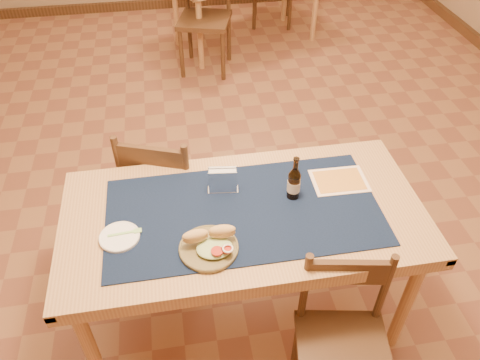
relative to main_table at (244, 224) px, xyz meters
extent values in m
cube|color=#8B5C3D|center=(0.00, 0.80, -0.68)|extent=(6.00, 7.00, 0.02)
cylinder|color=tan|center=(-0.72, -0.32, -0.31)|extent=(0.06, 0.06, 0.71)
cylinder|color=tan|center=(0.72, -0.32, -0.31)|extent=(0.06, 0.06, 0.71)
cylinder|color=tan|center=(-0.72, 0.32, -0.31)|extent=(0.06, 0.06, 0.71)
cylinder|color=tan|center=(0.72, 0.32, -0.31)|extent=(0.06, 0.06, 0.71)
cube|color=tan|center=(0.00, 0.00, 0.06)|extent=(1.60, 0.80, 0.04)
cube|color=#0F1B39|center=(0.00, 0.00, 0.09)|extent=(1.20, 0.60, 0.01)
cube|color=#492D1A|center=(0.00, 4.27, -0.62)|extent=(6.00, 0.06, 0.10)
cylinder|color=tan|center=(0.06, 2.71, -0.31)|extent=(0.05, 0.05, 0.71)
cylinder|color=tan|center=(1.29, 3.14, -0.31)|extent=(0.05, 0.05, 0.71)
cylinder|color=tan|center=(-0.13, 3.25, -0.31)|extent=(0.05, 0.05, 0.71)
cylinder|color=#492D1A|center=(-0.10, 0.68, -0.45)|extent=(0.04, 0.04, 0.44)
cylinder|color=#492D1A|center=(-0.43, 0.80, -0.45)|extent=(0.04, 0.04, 0.44)
cylinder|color=#492D1A|center=(-0.22, 0.35, -0.45)|extent=(0.04, 0.04, 0.44)
cylinder|color=#492D1A|center=(-0.55, 0.47, -0.45)|extent=(0.04, 0.04, 0.44)
cube|color=#492D1A|center=(-0.33, 0.58, -0.23)|extent=(0.53, 0.53, 0.04)
cube|color=#492D1A|center=(-0.39, 0.40, 0.11)|extent=(0.34, 0.15, 0.14)
cylinder|color=#492D1A|center=(-0.23, 0.34, 0.00)|extent=(0.04, 0.04, 0.45)
cylinder|color=#492D1A|center=(-0.56, 0.46, 0.00)|extent=(0.04, 0.04, 0.45)
cylinder|color=#492D1A|center=(0.19, -0.35, -0.46)|extent=(0.03, 0.03, 0.41)
cylinder|color=#492D1A|center=(0.52, -0.41, -0.46)|extent=(0.03, 0.03, 0.41)
cube|color=#492D1A|center=(0.33, -0.54, -0.26)|extent=(0.44, 0.44, 0.04)
cube|color=#492D1A|center=(0.36, -0.37, 0.06)|extent=(0.33, 0.08, 0.13)
cylinder|color=#492D1A|center=(0.20, -0.34, -0.05)|extent=(0.03, 0.03, 0.42)
cylinder|color=#492D1A|center=(0.52, -0.40, -0.05)|extent=(0.03, 0.03, 0.42)
cylinder|color=#492D1A|center=(-0.13, 2.57, -0.43)|extent=(0.04, 0.04, 0.48)
cylinder|color=#492D1A|center=(0.24, 2.46, -0.43)|extent=(0.04, 0.04, 0.48)
cylinder|color=#492D1A|center=(-0.02, 2.94, -0.43)|extent=(0.04, 0.04, 0.48)
cylinder|color=#492D1A|center=(0.35, 2.83, -0.43)|extent=(0.04, 0.04, 0.48)
cube|color=#492D1A|center=(0.11, 2.70, -0.19)|extent=(0.56, 0.56, 0.04)
cylinder|color=#492D1A|center=(1.10, 3.41, -0.43)|extent=(0.04, 0.04, 0.48)
cylinder|color=#492D1A|center=(0.73, 3.50, -0.43)|extent=(0.04, 0.04, 0.48)
cylinder|color=brown|center=(-0.18, -0.19, 0.10)|extent=(0.24, 0.24, 0.01)
torus|color=brown|center=(-0.18, -0.19, 0.10)|extent=(0.24, 0.24, 0.01)
ellipsoid|color=#C1D592|center=(-0.16, -0.21, 0.12)|extent=(0.15, 0.12, 0.03)
ellipsoid|color=tan|center=(-0.23, -0.17, 0.15)|extent=(0.11, 0.06, 0.06)
ellipsoid|color=tan|center=(-0.12, -0.16, 0.15)|extent=(0.11, 0.05, 0.06)
cylinder|color=#A82416|center=(-0.15, -0.24, 0.13)|extent=(0.05, 0.05, 0.01)
cylinder|color=#A82416|center=(-0.11, -0.24, 0.13)|extent=(0.05, 0.05, 0.01)
torus|color=white|center=(-0.11, -0.24, 0.14)|extent=(0.05, 0.05, 0.01)
cylinder|color=white|center=(-0.54, -0.07, 0.09)|extent=(0.17, 0.17, 0.01)
torus|color=white|center=(-0.54, -0.07, 0.10)|extent=(0.17, 0.17, 0.01)
cube|color=#9EE17B|center=(-0.53, -0.06, 0.10)|extent=(0.11, 0.02, 0.00)
cube|color=#9EE17B|center=(-0.46, -0.05, 0.10)|extent=(0.03, 0.03, 0.00)
cylinder|color=#3F240B|center=(0.24, 0.06, 0.15)|extent=(0.06, 0.06, 0.13)
cone|color=#3F240B|center=(0.24, 0.06, 0.23)|extent=(0.06, 0.06, 0.03)
cylinder|color=#3F240B|center=(0.24, 0.06, 0.28)|extent=(0.02, 0.02, 0.05)
cylinder|color=#3F240B|center=(0.24, 0.06, 0.31)|extent=(0.03, 0.03, 0.01)
cylinder|color=beige|center=(0.24, 0.06, 0.15)|extent=(0.06, 0.06, 0.06)
cube|color=white|center=(-0.07, 0.15, 0.09)|extent=(0.14, 0.07, 0.00)
cube|color=white|center=(-0.07, 0.13, 0.15)|extent=(0.13, 0.02, 0.12)
cube|color=white|center=(-0.07, 0.17, 0.15)|extent=(0.13, 0.02, 0.12)
cube|color=silver|center=(-0.07, 0.15, 0.15)|extent=(0.13, 0.05, 0.11)
cube|color=#3F93CA|center=(-0.07, 0.13, 0.16)|extent=(0.09, 0.01, 0.04)
cube|color=#FFDEC0|center=(0.48, 0.12, 0.09)|extent=(0.26, 0.19, 0.00)
cube|color=#C68333|center=(0.48, 0.12, 0.09)|extent=(0.23, 0.16, 0.00)
camera|label=1|loc=(-0.25, -1.42, 1.56)|focal=35.00mm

